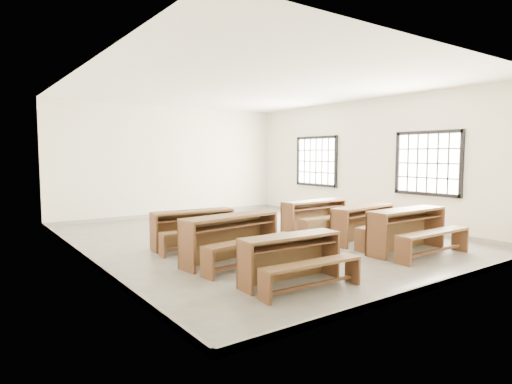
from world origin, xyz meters
TOP-DOWN VIEW (x-y plane):
  - room at (0.09, 0.00)m, footprint 8.50×8.50m
  - desk_set_0 at (-1.48, -2.94)m, footprint 1.56×0.86m
  - desk_set_1 at (-1.53, -1.48)m, footprint 1.86×1.12m
  - desk_set_2 at (-1.51, -0.05)m, footprint 1.66×0.97m
  - desk_set_3 at (1.51, -2.72)m, footprint 1.78×0.93m
  - desk_set_4 at (1.58, -1.64)m, footprint 1.75×1.06m
  - desk_set_5 at (1.48, -0.29)m, footprint 1.68×0.89m

SIDE VIEW (x-z plane):
  - desk_set_0 at x=-1.48m, z-range 0.06..0.74m
  - desk_set_2 at x=-1.51m, z-range 0.06..0.78m
  - desk_set_4 at x=1.58m, z-range 0.06..0.81m
  - desk_set_5 at x=1.48m, z-range 0.06..0.81m
  - desk_set_1 at x=-1.53m, z-range 0.07..0.86m
  - desk_set_3 at x=1.51m, z-range 0.07..0.87m
  - room at x=0.09m, z-range 0.54..3.74m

